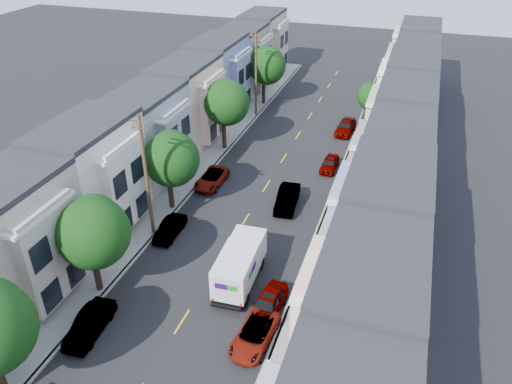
% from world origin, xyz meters
% --- Properties ---
extents(ground, '(160.00, 160.00, 0.00)m').
position_xyz_m(ground, '(0.00, 0.00, 0.00)').
color(ground, black).
rests_on(ground, ground).
extents(road_slab, '(12.00, 70.00, 0.02)m').
position_xyz_m(road_slab, '(0.00, 15.00, 0.01)').
color(road_slab, black).
rests_on(road_slab, ground).
extents(curb_left, '(0.30, 70.00, 0.15)m').
position_xyz_m(curb_left, '(-6.05, 15.00, 0.07)').
color(curb_left, gray).
rests_on(curb_left, ground).
extents(curb_right, '(0.30, 70.00, 0.15)m').
position_xyz_m(curb_right, '(6.05, 15.00, 0.07)').
color(curb_right, gray).
rests_on(curb_right, ground).
extents(sidewalk_left, '(2.60, 70.00, 0.15)m').
position_xyz_m(sidewalk_left, '(-7.35, 15.00, 0.07)').
color(sidewalk_left, gray).
rests_on(sidewalk_left, ground).
extents(sidewalk_right, '(2.60, 70.00, 0.15)m').
position_xyz_m(sidewalk_right, '(7.35, 15.00, 0.07)').
color(sidewalk_right, gray).
rests_on(sidewalk_right, ground).
extents(centerline, '(0.12, 70.00, 0.01)m').
position_xyz_m(centerline, '(0.00, 15.00, 0.00)').
color(centerline, gold).
rests_on(centerline, ground).
extents(townhouse_row_left, '(5.00, 70.00, 8.50)m').
position_xyz_m(townhouse_row_left, '(-11.15, 15.00, 0.00)').
color(townhouse_row_left, gray).
rests_on(townhouse_row_left, ground).
extents(townhouse_row_right, '(5.00, 70.00, 8.50)m').
position_xyz_m(townhouse_row_right, '(11.15, 15.00, 0.00)').
color(townhouse_row_right, gray).
rests_on(townhouse_row_right, ground).
extents(tree_b, '(4.70, 4.70, 7.20)m').
position_xyz_m(tree_b, '(-6.30, -5.05, 4.83)').
color(tree_b, black).
rests_on(tree_b, ground).
extents(tree_c, '(4.59, 4.59, 7.08)m').
position_xyz_m(tree_c, '(-6.30, 5.89, 4.76)').
color(tree_c, black).
rests_on(tree_c, ground).
extents(tree_d, '(4.69, 4.69, 7.53)m').
position_xyz_m(tree_d, '(-6.30, 18.24, 5.16)').
color(tree_d, black).
rests_on(tree_d, ground).
extents(tree_e, '(4.70, 4.70, 7.42)m').
position_xyz_m(tree_e, '(-6.30, 32.04, 5.05)').
color(tree_e, black).
rests_on(tree_e, ground).
extents(tree_far_r, '(3.01, 3.01, 5.03)m').
position_xyz_m(tree_far_r, '(6.89, 29.27, 3.48)').
color(tree_far_r, black).
rests_on(tree_far_r, ground).
extents(utility_pole_near, '(1.60, 0.26, 10.00)m').
position_xyz_m(utility_pole_near, '(-6.30, 2.00, 5.15)').
color(utility_pole_near, '#42301E').
rests_on(utility_pole_near, ground).
extents(utility_pole_far, '(1.60, 0.26, 10.00)m').
position_xyz_m(utility_pole_far, '(-6.30, 28.00, 5.15)').
color(utility_pole_far, '#42301E').
rests_on(utility_pole_far, ground).
extents(fedex_truck, '(2.30, 5.97, 2.86)m').
position_xyz_m(fedex_truck, '(2.22, -1.28, 1.60)').
color(fedex_truck, silver).
rests_on(fedex_truck, ground).
extents(lead_sedan, '(2.06, 4.76, 1.54)m').
position_xyz_m(lead_sedan, '(2.73, 9.26, 0.77)').
color(lead_sedan, black).
rests_on(lead_sedan, ground).
extents(parked_left_b, '(1.76, 4.26, 1.39)m').
position_xyz_m(parked_left_b, '(-4.90, -8.57, 0.70)').
color(parked_left_b, '#071A3B').
rests_on(parked_left_b, ground).
extents(parked_left_c, '(1.42, 3.80, 1.26)m').
position_xyz_m(parked_left_c, '(-4.90, 2.21, 0.63)').
color(parked_left_c, silver).
rests_on(parked_left_c, ground).
extents(parked_left_d, '(2.10, 4.54, 1.26)m').
position_xyz_m(parked_left_d, '(-4.90, 10.70, 0.63)').
color(parked_left_d, '#570D0C').
rests_on(parked_left_d, ground).
extents(parked_right_a, '(2.35, 4.52, 1.22)m').
position_xyz_m(parked_right_a, '(4.90, -6.14, 0.61)').
color(parked_right_a, '#424448').
rests_on(parked_right_a, ground).
extents(parked_right_b, '(2.08, 4.46, 1.40)m').
position_xyz_m(parked_right_b, '(4.90, -3.45, 0.70)').
color(parked_right_b, white).
rests_on(parked_right_b, ground).
extents(parked_right_c, '(1.55, 3.86, 1.24)m').
position_xyz_m(parked_right_c, '(4.90, 17.09, 0.62)').
color(parked_right_c, black).
rests_on(parked_right_c, ground).
extents(parked_right_d, '(2.11, 4.78, 1.51)m').
position_xyz_m(parked_right_d, '(4.90, 26.27, 0.76)').
color(parked_right_d, '#0B0939').
rests_on(parked_right_d, ground).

